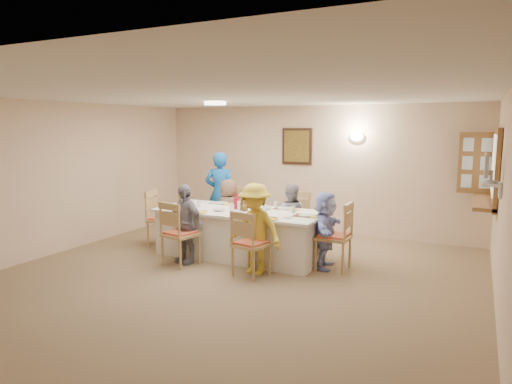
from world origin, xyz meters
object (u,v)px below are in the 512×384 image
at_px(desk_fan, 489,172).
at_px(diner_right_end, 325,230).
at_px(chair_back_left, 232,214).
at_px(diner_back_right, 290,217).
at_px(serving_hatch, 496,167).
at_px(chair_left_end, 163,218).
at_px(chair_front_right, 251,243).
at_px(diner_front_left, 185,224).
at_px(diner_back_left, 229,211).
at_px(diner_front_right, 255,229).
at_px(chair_front_left, 181,233).
at_px(chair_back_right, 293,221).
at_px(condiment_ketchup, 236,201).
at_px(chair_right_end, 333,236).
at_px(dining_table, 240,233).
at_px(caregiver, 220,194).

relative_size(desk_fan, diner_right_end, 0.26).
relative_size(chair_back_left, diner_back_right, 0.88).
relative_size(serving_hatch, chair_left_end, 1.53).
distance_m(chair_front_right, diner_right_end, 1.15).
height_order(desk_fan, chair_left_end, desk_fan).
xyz_separation_m(chair_back_left, diner_front_left, (0.00, -1.48, 0.11)).
distance_m(diner_back_left, diner_back_right, 1.20).
distance_m(diner_front_left, diner_front_right, 1.20).
bearing_deg(diner_front_left, diner_back_left, 101.17).
xyz_separation_m(chair_left_end, diner_back_right, (2.15, 0.68, 0.08)).
bearing_deg(chair_front_right, diner_back_left, -40.10).
xyz_separation_m(chair_front_left, diner_back_right, (1.20, 1.48, 0.07)).
distance_m(chair_back_right, diner_back_right, 0.14).
distance_m(diner_front_right, condiment_ketchup, 1.04).
distance_m(diner_back_right, diner_front_left, 1.81).
bearing_deg(chair_right_end, diner_back_left, -107.75).
xyz_separation_m(diner_back_left, condiment_ketchup, (0.50, -0.63, 0.31)).
relative_size(chair_front_left, chair_right_end, 0.98).
distance_m(chair_left_end, diner_front_right, 2.26).
relative_size(chair_front_left, diner_front_left, 0.81).
relative_size(serving_hatch, dining_table, 0.55).
relative_size(chair_back_left, diner_front_right, 0.77).
bearing_deg(chair_back_right, diner_front_right, -82.33).
bearing_deg(serving_hatch, diner_front_right, -149.08).
height_order(dining_table, diner_front_left, diner_front_left).
height_order(dining_table, caregiver, caregiver).
bearing_deg(diner_right_end, chair_back_right, 37.03).
xyz_separation_m(chair_front_right, condiment_ketchup, (-0.70, 0.85, 0.42)).
bearing_deg(diner_back_right, diner_back_left, -5.88).
relative_size(chair_left_end, diner_back_right, 0.86).
bearing_deg(diner_back_left, caregiver, -35.22).
bearing_deg(desk_fan, chair_front_right, -168.69).
relative_size(chair_back_right, diner_front_left, 0.81).
bearing_deg(caregiver, desk_fan, 146.23).
relative_size(diner_front_right, caregiver, 0.81).
distance_m(dining_table, diner_front_left, 0.94).
bearing_deg(desk_fan, diner_back_right, 162.93).
relative_size(chair_left_end, diner_back_left, 0.85).
distance_m(dining_table, caregiver, 1.61).
distance_m(chair_right_end, diner_front_right, 1.18).
xyz_separation_m(diner_back_left, diner_back_right, (1.20, -0.00, -0.01)).
bearing_deg(caregiver, diner_right_end, 137.91).
relative_size(diner_back_right, caregiver, 0.70).
bearing_deg(chair_front_left, diner_front_right, -162.93).
xyz_separation_m(chair_right_end, condiment_ketchup, (-1.65, 0.05, 0.38)).
xyz_separation_m(diner_front_right, condiment_ketchup, (-0.70, 0.73, 0.24)).
bearing_deg(chair_left_end, chair_front_left, -141.91).
distance_m(chair_back_left, condiment_ketchup, 0.98).
relative_size(diner_back_left, diner_right_end, 1.01).
xyz_separation_m(chair_back_right, caregiver, (-1.65, 0.35, 0.31)).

